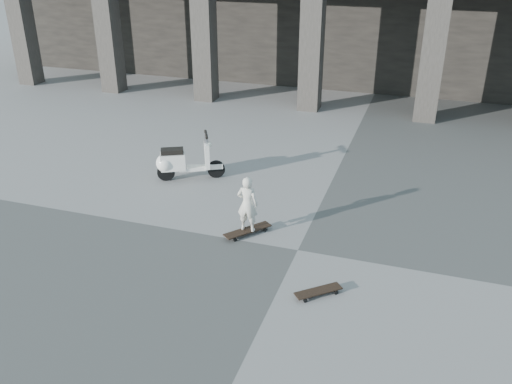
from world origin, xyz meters
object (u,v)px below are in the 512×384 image
(longboard, at_px, (248,231))
(skateboard_spare, at_px, (318,291))
(child, at_px, (247,204))
(scooter, at_px, (179,162))

(longboard, bearing_deg, skateboard_spare, -92.62)
(child, bearing_deg, longboard, -6.97)
(longboard, bearing_deg, scooter, 89.16)
(child, distance_m, scooter, 2.99)
(longboard, xyz_separation_m, child, (0.00, -0.00, 0.56))
(skateboard_spare, distance_m, scooter, 5.21)
(skateboard_spare, height_order, scooter, scooter)
(skateboard_spare, height_order, child, child)
(skateboard_spare, distance_m, child, 2.29)
(longboard, relative_size, scooter, 0.62)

